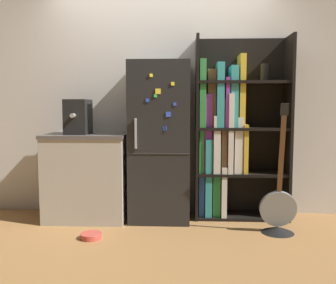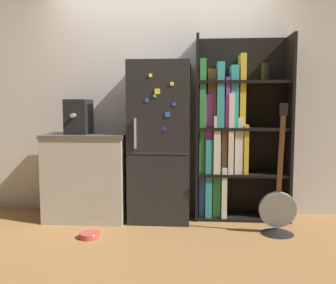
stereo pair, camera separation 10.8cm
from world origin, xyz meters
name	(u,v)px [view 1 (the left image)]	position (x,y,z in m)	size (l,w,h in m)	color
ground_plane	(159,223)	(0.00, 0.00, 0.00)	(16.00, 16.00, 0.00)	#A87542
wall_back	(162,98)	(0.00, 0.47, 1.30)	(8.00, 0.05, 2.60)	silver
refrigerator	(160,142)	(0.00, 0.17, 0.83)	(0.63, 0.58, 1.67)	black
bookshelf	(228,134)	(0.73, 0.29, 0.91)	(0.99, 0.37, 1.95)	black
kitchen_counter	(88,176)	(-0.78, 0.15, 0.46)	(0.86, 0.62, 0.92)	#BCB7A8
espresso_machine	(78,117)	(-0.86, 0.10, 1.10)	(0.23, 0.37, 0.36)	black
guitar	(278,215)	(1.16, -0.23, 0.17)	(0.35, 0.31, 1.24)	black
pet_bowl	(91,235)	(-0.59, -0.48, 0.03)	(0.20, 0.20, 0.05)	#D84C3F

